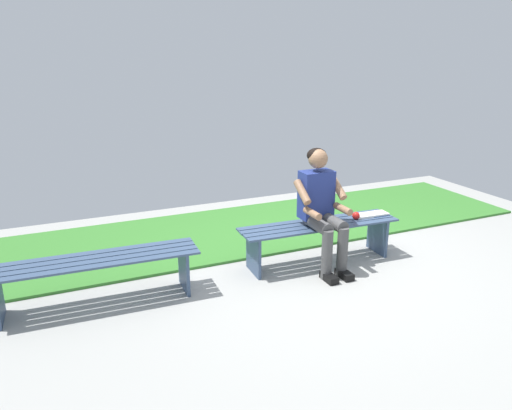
{
  "coord_description": "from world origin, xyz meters",
  "views": [
    {
      "loc": [
        2.55,
        4.15,
        2.17
      ],
      "look_at": [
        0.8,
        0.15,
        0.79
      ],
      "focal_mm": 33.96,
      "sensor_mm": 36.0,
      "label": 1
    }
  ],
  "objects_px": {
    "apple": "(356,216)",
    "book_open": "(370,215)",
    "person_seated": "(322,205)",
    "bench_near": "(319,233)",
    "bench_far": "(96,269)"
  },
  "relations": [
    {
      "from": "apple",
      "to": "book_open",
      "type": "xyz_separation_m",
      "value": [
        -0.22,
        -0.04,
        -0.03
      ]
    },
    {
      "from": "person_seated",
      "to": "apple",
      "type": "distance_m",
      "value": 0.52
    },
    {
      "from": "bench_near",
      "to": "bench_far",
      "type": "relative_size",
      "value": 0.96
    },
    {
      "from": "bench_far",
      "to": "person_seated",
      "type": "bearing_deg",
      "value": 177.45
    },
    {
      "from": "bench_near",
      "to": "bench_far",
      "type": "bearing_deg",
      "value": -0.0
    },
    {
      "from": "book_open",
      "to": "person_seated",
      "type": "bearing_deg",
      "value": 10.13
    },
    {
      "from": "bench_near",
      "to": "book_open",
      "type": "distance_m",
      "value": 0.66
    },
    {
      "from": "bench_near",
      "to": "bench_far",
      "type": "height_order",
      "value": "same"
    },
    {
      "from": "bench_near",
      "to": "book_open",
      "type": "bearing_deg",
      "value": 179.65
    },
    {
      "from": "bench_near",
      "to": "apple",
      "type": "height_order",
      "value": "apple"
    },
    {
      "from": "bench_far",
      "to": "person_seated",
      "type": "xyz_separation_m",
      "value": [
        -2.24,
        0.1,
        0.34
      ]
    },
    {
      "from": "person_seated",
      "to": "apple",
      "type": "bearing_deg",
      "value": -173.18
    },
    {
      "from": "person_seated",
      "to": "apple",
      "type": "height_order",
      "value": "person_seated"
    },
    {
      "from": "person_seated",
      "to": "book_open",
      "type": "relative_size",
      "value": 2.99
    },
    {
      "from": "person_seated",
      "to": "book_open",
      "type": "distance_m",
      "value": 0.74
    }
  ]
}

